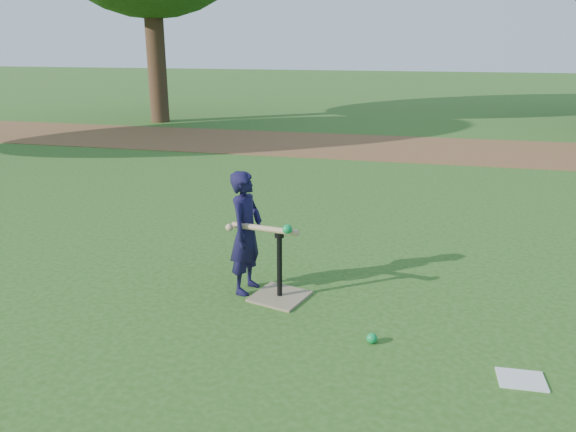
# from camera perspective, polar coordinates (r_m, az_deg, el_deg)

# --- Properties ---
(ground) EXTENTS (80.00, 80.00, 0.00)m
(ground) POSITION_cam_1_polar(r_m,az_deg,el_deg) (4.94, -1.42, -8.13)
(ground) COLOR #285116
(ground) RESTS_ON ground
(dirt_strip) EXTENTS (24.00, 3.00, 0.01)m
(dirt_strip) POSITION_cam_1_polar(r_m,az_deg,el_deg) (12.04, 8.11, 7.02)
(dirt_strip) COLOR brown
(dirt_strip) RESTS_ON ground
(child) EXTENTS (0.31, 0.43, 1.08)m
(child) POSITION_cam_1_polar(r_m,az_deg,el_deg) (4.86, -4.27, -1.69)
(child) COLOR black
(child) RESTS_ON ground
(wiffle_ball_ground) EXTENTS (0.08, 0.08, 0.08)m
(wiffle_ball_ground) POSITION_cam_1_polar(r_m,az_deg,el_deg) (4.25, 8.52, -12.18)
(wiffle_ball_ground) COLOR #0C8A3C
(wiffle_ball_ground) RESTS_ON ground
(clipboard) EXTENTS (0.31, 0.24, 0.01)m
(clipboard) POSITION_cam_1_polar(r_m,az_deg,el_deg) (4.12, 22.63, -15.08)
(clipboard) COLOR silver
(clipboard) RESTS_ON ground
(batting_tee) EXTENTS (0.53, 0.53, 0.61)m
(batting_tee) POSITION_cam_1_polar(r_m,az_deg,el_deg) (4.86, -0.86, -7.11)
(batting_tee) COLOR #8A7757
(batting_tee) RESTS_ON ground
(swing_action) EXTENTS (0.63, 0.18, 0.11)m
(swing_action) POSITION_cam_1_polar(r_m,az_deg,el_deg) (4.66, -2.29, -1.30)
(swing_action) COLOR tan
(swing_action) RESTS_ON ground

